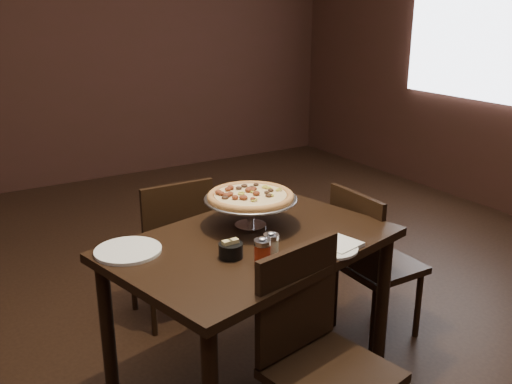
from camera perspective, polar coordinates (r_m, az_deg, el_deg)
room at (r=2.35m, az=-0.92°, el=11.63°), size 6.04×7.04×2.84m
dining_table at (r=2.45m, az=-0.39°, el=-6.86°), size 1.32×1.03×0.73m
pizza_stand at (r=2.51m, az=-0.55°, el=-0.47°), size 0.41×0.41×0.17m
parmesan_shaker at (r=2.24m, az=1.52°, el=-5.31°), size 0.06×0.06×0.11m
pepper_flake_shaker at (r=2.17m, az=0.65°, el=-5.97°), size 0.07×0.07×0.11m
packet_caddy at (r=2.24m, az=-2.55°, el=-5.80°), size 0.10×0.10×0.07m
napkin_stack at (r=2.37m, az=8.22°, el=-5.19°), size 0.19×0.19×0.02m
plate_left at (r=2.35m, az=-12.68°, el=-5.73°), size 0.27×0.27×0.01m
plate_near at (r=2.34m, az=7.53°, el=-5.60°), size 0.22×0.22×0.01m
serving_spatula at (r=2.46m, az=2.44°, el=-0.97°), size 0.16×0.16×0.02m
chair_far at (r=3.09m, az=-8.42°, el=-5.27°), size 0.39×0.39×0.82m
chair_near at (r=2.17m, az=6.27°, el=-15.74°), size 0.47×0.47×0.86m
chair_side at (r=2.98m, az=11.29°, el=-6.50°), size 0.38×0.38×0.81m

